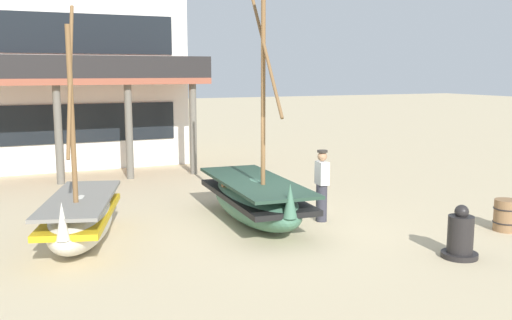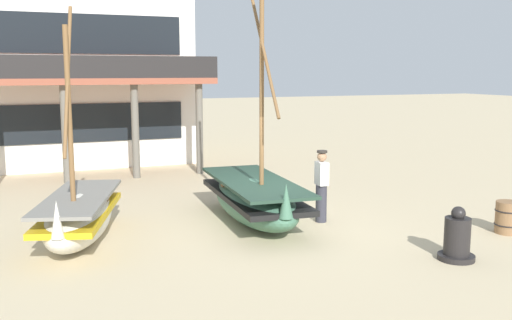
# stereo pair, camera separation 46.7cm
# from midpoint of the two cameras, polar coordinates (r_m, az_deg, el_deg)

# --- Properties ---
(ground_plane) EXTENTS (120.00, 120.00, 0.00)m
(ground_plane) POSITION_cam_midpoint_polar(r_m,az_deg,el_deg) (13.10, 0.80, -6.68)
(ground_plane) COLOR #CCB78E
(fishing_boat_near_left) EXTENTS (1.84, 4.41, 5.70)m
(fishing_boat_near_left) POSITION_cam_midpoint_polar(r_m,az_deg,el_deg) (13.42, -1.09, -3.82)
(fishing_boat_near_left) COLOR #427056
(fishing_boat_near_left) RESTS_ON ground
(fishing_boat_centre_large) EXTENTS (2.22, 3.79, 4.75)m
(fishing_boat_centre_large) POSITION_cam_midpoint_polar(r_m,az_deg,el_deg) (12.34, -17.96, -5.43)
(fishing_boat_centre_large) COLOR silver
(fishing_boat_centre_large) RESTS_ON ground
(fisherman_by_hull) EXTENTS (0.26, 0.38, 1.68)m
(fisherman_by_hull) POSITION_cam_midpoint_polar(r_m,az_deg,el_deg) (13.50, 5.53, -2.61)
(fisherman_by_hull) COLOR #33333D
(fisherman_by_hull) RESTS_ON ground
(capstan_winch) EXTENTS (0.68, 0.68, 1.02)m
(capstan_winch) POSITION_cam_midpoint_polar(r_m,az_deg,el_deg) (11.52, 18.44, -7.22)
(capstan_winch) COLOR black
(capstan_winch) RESTS_ON ground
(wooden_barrel) EXTENTS (0.56, 0.56, 0.70)m
(wooden_barrel) POSITION_cam_midpoint_polar(r_m,az_deg,el_deg) (13.80, 22.58, -5.06)
(wooden_barrel) COLOR olive
(wooden_barrel) RESTS_ON ground
(harbor_building_main) EXTENTS (7.93, 8.69, 9.51)m
(harbor_building_main) POSITION_cam_midpoint_polar(r_m,az_deg,el_deg) (24.03, -18.47, 11.33)
(harbor_building_main) COLOR white
(harbor_building_main) RESTS_ON ground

